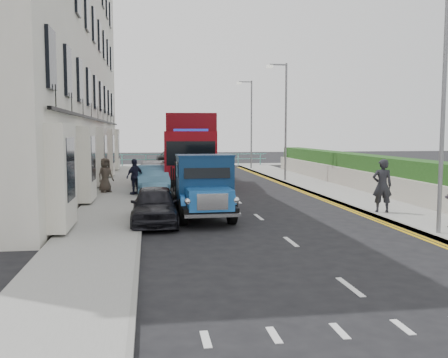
% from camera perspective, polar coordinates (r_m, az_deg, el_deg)
% --- Properties ---
extents(ground, '(120.00, 120.00, 0.00)m').
position_cam_1_polar(ground, '(15.57, 5.59, -5.58)').
color(ground, black).
rests_on(ground, ground).
extents(pavement_west, '(2.40, 38.00, 0.12)m').
position_cam_1_polar(pavement_west, '(24.03, -11.97, -1.67)').
color(pavement_west, gray).
rests_on(pavement_west, ground).
extents(pavement_east, '(2.60, 38.00, 0.12)m').
position_cam_1_polar(pavement_east, '(25.65, 12.16, -1.24)').
color(pavement_east, gray).
rests_on(pavement_east, ground).
extents(promenade, '(30.00, 2.50, 0.12)m').
position_cam_1_polar(promenade, '(44.07, -3.69, 1.57)').
color(promenade, gray).
rests_on(promenade, ground).
extents(sea_plane, '(120.00, 120.00, 0.00)m').
position_cam_1_polar(sea_plane, '(74.97, -5.73, 3.05)').
color(sea_plane, slate).
rests_on(sea_plane, ground).
extents(terrace_west, '(6.31, 30.20, 14.25)m').
position_cam_1_polar(terrace_west, '(28.71, -20.55, 13.46)').
color(terrace_west, white).
rests_on(terrace_west, ground).
extents(garden_east, '(1.45, 28.00, 1.75)m').
position_cam_1_polar(garden_east, '(26.30, 16.09, 0.67)').
color(garden_east, '#B2AD9E').
rests_on(garden_east, ground).
extents(seafront_railing, '(13.00, 0.08, 1.11)m').
position_cam_1_polar(seafront_railing, '(43.24, -3.60, 2.19)').
color(seafront_railing, '#59B2A5').
rests_on(seafront_railing, ground).
extents(lamp_near, '(1.23, 0.18, 7.00)m').
position_cam_1_polar(lamp_near, '(15.12, 23.43, 8.91)').
color(lamp_near, slate).
rests_on(lamp_near, ground).
extents(lamp_mid, '(1.23, 0.18, 7.00)m').
position_cam_1_polar(lamp_mid, '(29.91, 6.86, 7.31)').
color(lamp_mid, slate).
rests_on(lamp_mid, ground).
extents(lamp_far, '(1.23, 0.18, 7.00)m').
position_cam_1_polar(lamp_far, '(39.64, 2.98, 6.84)').
color(lamp_far, slate).
rests_on(lamp_far, ground).
extents(bedford_lorry, '(1.96, 4.67, 2.18)m').
position_cam_1_polar(bedford_lorry, '(16.64, -2.28, -1.36)').
color(bedford_lorry, black).
rests_on(bedford_lorry, ground).
extents(red_lorry, '(3.29, 7.74, 3.94)m').
position_cam_1_polar(red_lorry, '(27.36, -3.66, 3.55)').
color(red_lorry, black).
rests_on(red_lorry, ground).
extents(parked_car_front, '(1.53, 3.67, 1.24)m').
position_cam_1_polar(parked_car_front, '(16.15, -7.93, -2.98)').
color(parked_car_front, black).
rests_on(parked_car_front, ground).
extents(parked_car_mid, '(1.62, 4.21, 1.37)m').
position_cam_1_polar(parked_car_mid, '(24.14, -8.17, -0.09)').
color(parked_car_mid, teal).
rests_on(parked_car_mid, ground).
extents(parked_car_rear, '(2.31, 4.75, 1.33)m').
position_cam_1_polar(parked_car_rear, '(28.27, -8.24, 0.65)').
color(parked_car_rear, silver).
rests_on(parked_car_rear, ground).
extents(seafront_car_left, '(2.49, 5.36, 1.49)m').
position_cam_1_polar(seafront_car_left, '(41.30, -5.98, 2.25)').
color(seafront_car_left, black).
rests_on(seafront_car_left, ground).
extents(seafront_car_right, '(2.96, 4.80, 1.53)m').
position_cam_1_polar(seafront_car_right, '(36.42, -1.42, 1.89)').
color(seafront_car_right, silver).
rests_on(seafront_car_right, ground).
extents(pedestrian_east_near, '(0.77, 0.58, 1.90)m').
position_cam_1_polar(pedestrian_east_near, '(18.51, 17.63, -0.73)').
color(pedestrian_east_near, black).
rests_on(pedestrian_east_near, pavement_east).
extents(pedestrian_west_near, '(0.98, 0.93, 1.63)m').
position_cam_1_polar(pedestrian_west_near, '(23.14, -10.14, 0.27)').
color(pedestrian_west_near, black).
rests_on(pedestrian_west_near, pavement_west).
extents(pedestrian_west_far, '(0.94, 0.91, 1.63)m').
position_cam_1_polar(pedestrian_west_far, '(24.27, -13.40, 0.44)').
color(pedestrian_west_far, '#3C332B').
rests_on(pedestrian_west_far, pavement_west).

